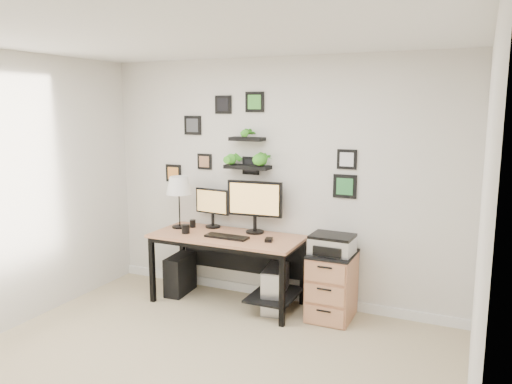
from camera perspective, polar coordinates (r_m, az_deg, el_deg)
The scene contains 14 objects.
room at distance 5.64m, azimuth 2.22°, elevation -11.46°, with size 4.00×4.00×4.00m.
desk at distance 5.33m, azimuth -2.84°, elevation -6.20°, with size 1.60×0.70×0.75m.
monitor_left at distance 5.57m, azimuth -5.01°, elevation -1.49°, with size 0.43×0.19×0.44m.
monitor_right at distance 5.30m, azimuth -0.16°, elevation -1.19°, with size 0.61×0.21×0.56m.
keyboard at distance 5.18m, azimuth -3.36°, elevation -5.13°, with size 0.46×0.15×0.02m, color black.
mouse at distance 5.04m, azimuth 1.47°, elevation -5.48°, with size 0.07×0.11×0.03m, color black.
table_lamp at distance 5.58m, azimuth -8.81°, elevation 0.61°, with size 0.28×0.28×0.58m.
mug at distance 5.40m, azimuth -8.04°, elevation -4.21°, with size 0.09×0.09×0.10m, color black.
pen_cup at distance 5.65m, azimuth -7.24°, elevation -3.60°, with size 0.07×0.07×0.09m, color black.
pc_tower_black at distance 5.78m, azimuth -8.66°, elevation -9.27°, with size 0.19×0.43×0.43m, color black.
pc_tower_grey at distance 5.26m, azimuth 2.21°, elevation -10.98°, with size 0.27×0.49×0.46m.
file_cabinet at distance 5.10m, azimuth 8.65°, elevation -10.51°, with size 0.43×0.53×0.67m.
printer at distance 4.95m, azimuth 8.70°, elevation -5.91°, with size 0.42×0.35×0.19m.
wall_decor at distance 5.34m, azimuth -0.82°, elevation 4.94°, with size 2.27×0.18×1.07m.
Camera 1 is at (1.97, -2.89, 2.10)m, focal length 35.00 mm.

